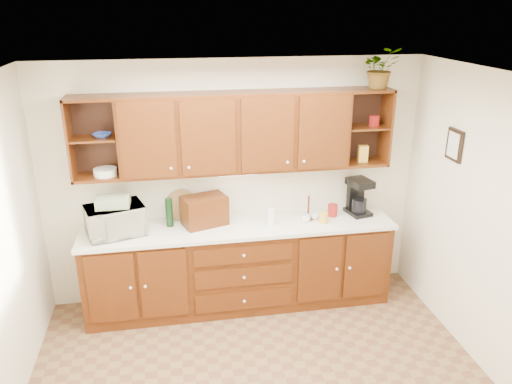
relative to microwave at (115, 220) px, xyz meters
name	(u,v)px	position (x,y,z in m)	size (l,w,h in m)	color
ceiling	(267,84)	(1.24, -1.44, 1.51)	(4.00, 4.00, 0.00)	white
back_wall	(235,183)	(1.24, 0.31, 0.21)	(4.00, 4.00, 0.00)	#F1E9CB
right_wall	(507,239)	(3.24, -1.44, 0.21)	(3.50, 3.50, 0.00)	#F1E9CB
base_cabinets	(240,266)	(1.24, 0.01, -0.64)	(3.20, 0.60, 0.90)	#381A06
countertop	(239,227)	(1.24, 0.00, -0.17)	(3.24, 0.64, 0.04)	silver
upper_cabinets	(237,132)	(1.25, 0.15, 0.80)	(3.20, 0.33, 0.80)	#381A06
undercabinet_light	(237,174)	(1.24, 0.10, 0.38)	(0.40, 0.05, 0.03)	white
framed_picture	(455,145)	(3.22, -0.54, 0.76)	(0.03, 0.24, 0.30)	black
wicker_basket	(116,227)	(0.00, 0.01, -0.08)	(0.26, 0.26, 0.15)	#A97B46
microwave	(115,220)	(0.00, 0.00, 0.00)	(0.55, 0.37, 0.30)	beige
towel_stack	(113,201)	(0.00, 0.00, 0.20)	(0.32, 0.23, 0.10)	#D3C363
wine_bottle	(169,213)	(0.53, 0.11, 0.00)	(0.07, 0.07, 0.30)	black
woven_tray	(182,219)	(0.66, 0.25, -0.14)	(0.34, 0.34, 0.02)	#A97B46
bread_box	(204,211)	(0.89, 0.09, 0.00)	(0.44, 0.28, 0.31)	#381A06
mug_tree	(308,216)	(1.98, 0.03, -0.11)	(0.22, 0.23, 0.27)	#381A06
canister_red	(333,210)	(2.27, 0.07, -0.09)	(0.11, 0.11, 0.13)	maroon
canister_white	(271,217)	(1.57, -0.04, -0.06)	(0.08, 0.08, 0.17)	white
canister_yellow	(324,218)	(2.12, -0.09, -0.10)	(0.09, 0.09, 0.11)	gold
coffee_maker	(358,197)	(2.56, 0.10, 0.04)	(0.27, 0.31, 0.40)	black
bowl_stack	(102,135)	(-0.05, 0.13, 0.83)	(0.17, 0.17, 0.04)	#2A469B
plate_stack	(105,172)	(-0.06, 0.13, 0.46)	(0.22, 0.22, 0.07)	white
pantry_box_yellow	(363,154)	(2.59, 0.12, 0.52)	(0.10, 0.08, 0.17)	gold
pantry_box_red	(374,121)	(2.68, 0.11, 0.87)	(0.08, 0.07, 0.11)	maroon
potted_plant	(381,68)	(2.69, 0.11, 1.40)	(0.37, 0.32, 0.41)	#999999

